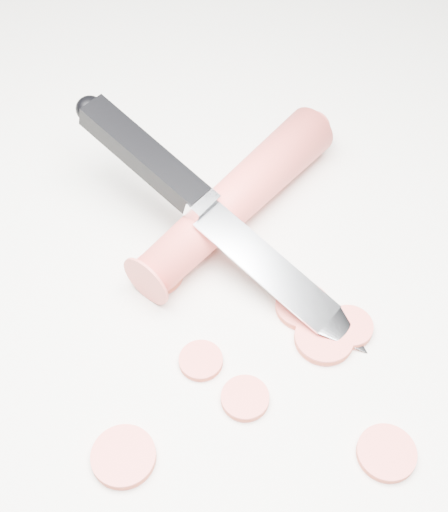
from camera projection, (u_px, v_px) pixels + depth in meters
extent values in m
plane|color=silver|center=(238.00, 284.00, 0.52)|extent=(2.40, 2.40, 0.00)
cylinder|color=#E0423B|center=(236.00, 199.00, 0.54)|extent=(0.18, 0.15, 0.04)
cylinder|color=#D94E44|center=(124.00, 457.00, 0.44)|extent=(0.04, 0.04, 0.01)
cylinder|color=#D94E44|center=(201.00, 361.00, 0.48)|extent=(0.03, 0.03, 0.01)
cylinder|color=#D94E44|center=(324.00, 338.00, 0.49)|extent=(0.04, 0.04, 0.01)
cylinder|color=#D94E44|center=(349.00, 327.00, 0.49)|extent=(0.03, 0.03, 0.01)
cylinder|color=#D94E44|center=(303.00, 306.00, 0.50)|extent=(0.04, 0.04, 0.01)
cylinder|color=#D94E44|center=(157.00, 273.00, 0.52)|extent=(0.04, 0.04, 0.01)
cylinder|color=#D94E44|center=(245.00, 398.00, 0.46)|extent=(0.03, 0.03, 0.01)
cylinder|color=#D94E44|center=(386.00, 453.00, 0.44)|extent=(0.04, 0.04, 0.01)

